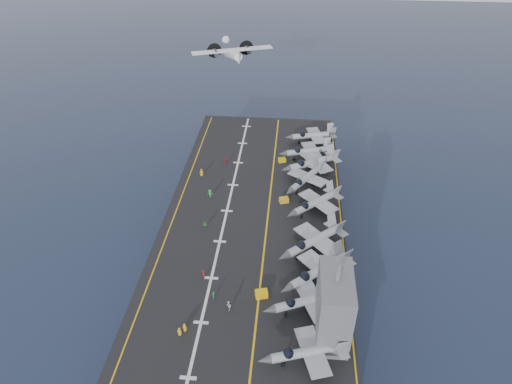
# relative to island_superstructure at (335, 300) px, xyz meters

# --- Properties ---
(ground) EXTENTS (500.00, 500.00, 0.00)m
(ground) POSITION_rel_island_superstructure_xyz_m (-15.00, 30.00, -17.90)
(ground) COLOR #142135
(ground) RESTS_ON ground
(hull) EXTENTS (36.00, 90.00, 10.00)m
(hull) POSITION_rel_island_superstructure_xyz_m (-15.00, 30.00, -12.90)
(hull) COLOR #56595E
(hull) RESTS_ON ground
(flight_deck) EXTENTS (38.00, 92.00, 0.40)m
(flight_deck) POSITION_rel_island_superstructure_xyz_m (-15.00, 30.00, -7.70)
(flight_deck) COLOR black
(flight_deck) RESTS_ON hull
(foul_line) EXTENTS (0.35, 90.00, 0.02)m
(foul_line) POSITION_rel_island_superstructure_xyz_m (-12.00, 30.00, -7.48)
(foul_line) COLOR gold
(foul_line) RESTS_ON flight_deck
(landing_centerline) EXTENTS (0.50, 90.00, 0.02)m
(landing_centerline) POSITION_rel_island_superstructure_xyz_m (-21.00, 30.00, -7.48)
(landing_centerline) COLOR silver
(landing_centerline) RESTS_ON flight_deck
(deck_edge_port) EXTENTS (0.25, 90.00, 0.02)m
(deck_edge_port) POSITION_rel_island_superstructure_xyz_m (-32.00, 30.00, -7.48)
(deck_edge_port) COLOR gold
(deck_edge_port) RESTS_ON flight_deck
(deck_edge_stbd) EXTENTS (0.25, 90.00, 0.02)m
(deck_edge_stbd) POSITION_rel_island_superstructure_xyz_m (3.50, 30.00, -7.48)
(deck_edge_stbd) COLOR gold
(deck_edge_stbd) RESTS_ON flight_deck
(island_superstructure) EXTENTS (5.00, 10.00, 15.00)m
(island_superstructure) POSITION_rel_island_superstructure_xyz_m (0.00, 0.00, 0.00)
(island_superstructure) COLOR #56595E
(island_superstructure) RESTS_ON flight_deck
(fighter_jet_0) EXTENTS (15.58, 12.66, 4.68)m
(fighter_jet_0) POSITION_rel_island_superstructure_xyz_m (-3.73, -5.56, -5.16)
(fighter_jet_0) COLOR #949BA3
(fighter_jet_0) RESTS_ON flight_deck
(fighter_jet_1) EXTENTS (16.52, 14.04, 4.86)m
(fighter_jet_1) POSITION_rel_island_superstructure_xyz_m (-3.68, 4.29, -5.07)
(fighter_jet_1) COLOR gray
(fighter_jet_1) RESTS_ON flight_deck
(fighter_jet_2) EXTENTS (18.36, 17.86, 5.35)m
(fighter_jet_2) POSITION_rel_island_superstructure_xyz_m (-1.68, 11.12, -4.83)
(fighter_jet_2) COLOR #9199A0
(fighter_jet_2) RESTS_ON flight_deck
(fighter_jet_3) EXTENTS (18.43, 17.98, 5.37)m
(fighter_jet_3) POSITION_rel_island_superstructure_xyz_m (-2.45, 19.09, -4.81)
(fighter_jet_3) COLOR #9097A0
(fighter_jet_3) RESTS_ON flight_deck
(fighter_jet_4) EXTENTS (16.94, 16.63, 4.95)m
(fighter_jet_4) POSITION_rel_island_superstructure_xyz_m (-1.93, 31.68, -5.02)
(fighter_jet_4) COLOR gray
(fighter_jet_4) RESTS_ON flight_deck
(fighter_jet_5) EXTENTS (15.53, 16.95, 4.90)m
(fighter_jet_5) POSITION_rel_island_superstructure_xyz_m (-4.01, 40.92, -5.05)
(fighter_jet_5) COLOR #9CA2AC
(fighter_jet_5) RESTS_ON flight_deck
(fighter_jet_6) EXTENTS (18.38, 16.53, 5.32)m
(fighter_jet_6) POSITION_rel_island_superstructure_xyz_m (-2.31, 47.83, -4.84)
(fighter_jet_6) COLOR #8C939C
(fighter_jet_6) RESTS_ON flight_deck
(fighter_jet_7) EXTENTS (16.15, 13.00, 4.88)m
(fighter_jet_7) POSITION_rel_island_superstructure_xyz_m (-3.22, 53.58, -5.06)
(fighter_jet_7) COLOR #9BA2AA
(fighter_jet_7) RESTS_ON flight_deck
(fighter_jet_8) EXTENTS (15.59, 12.32, 4.77)m
(fighter_jet_8) POSITION_rel_island_superstructure_xyz_m (-2.07, 62.14, -5.12)
(fighter_jet_8) COLOR gray
(fighter_jet_8) RESTS_ON flight_deck
(tow_cart_a) EXTENTS (2.40, 1.87, 1.28)m
(tow_cart_a) POSITION_rel_island_superstructure_xyz_m (-11.57, 6.48, -6.86)
(tow_cart_a) COLOR #ECB50A
(tow_cart_a) RESTS_ON flight_deck
(tow_cart_b) EXTENTS (2.29, 1.88, 1.18)m
(tow_cart_b) POSITION_rel_island_superstructure_xyz_m (-8.78, 34.32, -6.91)
(tow_cart_b) COLOR gold
(tow_cart_b) RESTS_ON flight_deck
(tow_cart_c) EXTENTS (2.11, 1.73, 1.09)m
(tow_cart_c) POSITION_rel_island_superstructure_xyz_m (-9.94, 51.42, -6.95)
(tow_cart_c) COLOR gold
(tow_cart_c) RESTS_ON flight_deck
(crew_0) EXTENTS (0.99, 0.70, 1.59)m
(crew_0) POSITION_rel_island_superstructure_xyz_m (-23.24, -1.81, -6.71)
(crew_0) COLOR gold
(crew_0) RESTS_ON flight_deck
(crew_1) EXTENTS (1.17, 1.30, 1.80)m
(crew_1) POSITION_rel_island_superstructure_xyz_m (-22.36, 10.00, -6.60)
(crew_1) COLOR #B21919
(crew_1) RESTS_ON flight_deck
(crew_2) EXTENTS (1.20, 1.14, 1.67)m
(crew_2) POSITION_rel_island_superstructure_xyz_m (-24.62, 23.86, -6.67)
(crew_2) COLOR green
(crew_2) RESTS_ON flight_deck
(crew_3) EXTENTS (1.21, 0.82, 1.98)m
(crew_3) POSITION_rel_island_superstructure_xyz_m (-25.45, 34.74, -6.51)
(crew_3) COLOR green
(crew_3) RESTS_ON flight_deck
(crew_4) EXTENTS (1.28, 1.33, 1.85)m
(crew_4) POSITION_rel_island_superstructure_xyz_m (-23.90, 49.25, -6.57)
(crew_4) COLOR red
(crew_4) RESTS_ON flight_deck
(crew_5) EXTENTS (1.18, 0.84, 1.87)m
(crew_5) POSITION_rel_island_superstructure_xyz_m (-29.03, 43.27, -6.57)
(crew_5) COLOR yellow
(crew_5) RESTS_ON flight_deck
(crew_6) EXTENTS (0.76, 1.04, 1.62)m
(crew_6) POSITION_rel_island_superstructure_xyz_m (-19.77, 5.25, -6.69)
(crew_6) COLOR green
(crew_6) RESTS_ON flight_deck
(crew_7) EXTENTS (0.80, 1.19, 1.98)m
(crew_7) POSITION_rel_island_superstructure_xyz_m (-16.82, 3.05, -6.51)
(crew_7) COLOR silver
(crew_7) RESTS_ON flight_deck
(transport_plane) EXTENTS (29.59, 24.91, 5.95)m
(transport_plane) POSITION_rel_island_superstructure_xyz_m (-27.50, 91.34, 6.04)
(transport_plane) COLOR #B8BABD
(crew_8) EXTENTS (0.99, 0.70, 1.59)m
(crew_8) POSITION_rel_island_superstructure_xyz_m (-23.88, -2.67, -6.71)
(crew_8) COLOR gold
(crew_8) RESTS_ON flight_deck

